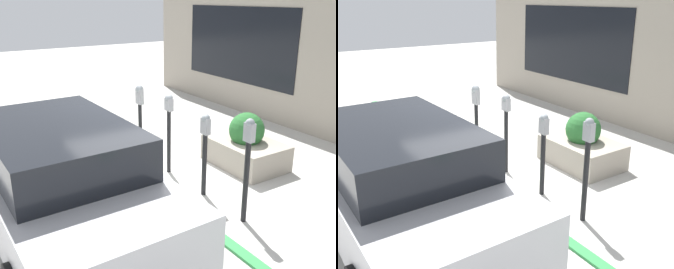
# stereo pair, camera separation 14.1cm
# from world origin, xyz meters

# --- Properties ---
(ground_plane) EXTENTS (40.00, 40.00, 0.00)m
(ground_plane) POSITION_xyz_m (0.00, 0.00, 0.00)
(ground_plane) COLOR beige
(curb_strip) EXTENTS (13.97, 0.16, 0.04)m
(curb_strip) POSITION_xyz_m (0.00, 0.08, 0.02)
(curb_strip) COLOR #338C47
(curb_strip) RESTS_ON ground_plane
(parking_meter_nearest) EXTENTS (0.15, 0.13, 1.56)m
(parking_meter_nearest) POSITION_xyz_m (-1.51, -0.48, 0.96)
(parking_meter_nearest) COLOR black
(parking_meter_nearest) RESTS_ON ground_plane
(parking_meter_second) EXTENTS (0.16, 0.13, 1.38)m
(parking_meter_second) POSITION_xyz_m (-0.55, -0.49, 0.87)
(parking_meter_second) COLOR black
(parking_meter_second) RESTS_ON ground_plane
(parking_meter_middle) EXTENTS (0.17, 0.14, 1.48)m
(parking_meter_middle) POSITION_xyz_m (0.51, -0.49, 0.98)
(parking_meter_middle) COLOR black
(parking_meter_middle) RESTS_ON ground_plane
(parking_meter_fourth) EXTENTS (0.19, 0.16, 1.46)m
(parking_meter_fourth) POSITION_xyz_m (1.54, -0.46, 1.00)
(parking_meter_fourth) COLOR black
(parking_meter_fourth) RESTS_ON ground_plane
(planter_box) EXTENTS (1.47, 1.02, 1.05)m
(planter_box) POSITION_xyz_m (-0.01, -1.90, 0.38)
(planter_box) COLOR #A39989
(planter_box) RESTS_ON ground_plane
(parked_car_front) EXTENTS (4.78, 1.93, 1.60)m
(parked_car_front) POSITION_xyz_m (-0.30, 1.81, 0.84)
(parked_car_front) COLOR #B7B7BC
(parked_car_front) RESTS_ON ground_plane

